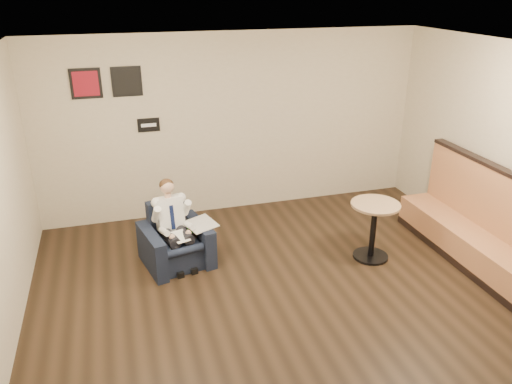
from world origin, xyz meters
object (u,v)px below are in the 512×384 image
object	(u,v)px
armchair	(176,237)
green_folder	(189,228)
side_table	(191,241)
seated_man	(178,230)
smartphone	(191,222)
coffee_mug	(199,219)
cafe_table	(373,231)
banquette	(474,215)

from	to	relation	value
armchair	green_folder	bearing A→B (deg)	24.39
side_table	seated_man	bearing A→B (deg)	-126.47
smartphone	armchair	bearing A→B (deg)	-124.08
coffee_mug	cafe_table	bearing A→B (deg)	-22.28
side_table	smartphone	bearing A→B (deg)	78.28
green_folder	coffee_mug	world-z (taller)	coffee_mug
seated_man	smartphone	xyz separation A→B (m)	(0.23, 0.42, -0.13)
seated_man	coffee_mug	size ratio (longest dim) A/B	12.51
green_folder	cafe_table	world-z (taller)	cafe_table
seated_man	armchair	bearing A→B (deg)	90.00
green_folder	side_table	bearing A→B (deg)	39.32
green_folder	banquette	world-z (taller)	banquette
cafe_table	smartphone	bearing A→B (deg)	158.26
side_table	cafe_table	xyz separation A→B (m)	(2.32, -0.76, 0.20)
armchair	side_table	world-z (taller)	armchair
smartphone	banquette	distance (m)	3.76
armchair	coffee_mug	xyz separation A→B (m)	(0.37, 0.29, 0.06)
smartphone	cafe_table	bearing A→B (deg)	-17.37
cafe_table	banquette	bearing A→B (deg)	-17.19
coffee_mug	side_table	bearing A→B (deg)	-140.68
banquette	cafe_table	world-z (taller)	banquette
seated_man	coffee_mug	distance (m)	0.53
green_folder	banquette	size ratio (longest dim) A/B	0.16
cafe_table	side_table	bearing A→B (deg)	161.76
side_table	coffee_mug	size ratio (longest dim) A/B	5.79
seated_man	smartphone	size ratio (longest dim) A/B	8.49
armchair	green_folder	xyz separation A→B (m)	(0.20, 0.15, 0.02)
armchair	green_folder	size ratio (longest dim) A/B	1.99
seated_man	cafe_table	bearing A→B (deg)	-23.82
coffee_mug	smartphone	bearing A→B (deg)	168.53
green_folder	smartphone	xyz separation A→B (m)	(0.06, 0.17, -0.00)
seated_man	coffee_mug	xyz separation A→B (m)	(0.35, 0.39, -0.09)
armchair	cafe_table	world-z (taller)	cafe_table
armchair	smartphone	distance (m)	0.40
green_folder	coffee_mug	xyz separation A→B (m)	(0.18, 0.14, 0.04)
banquette	green_folder	bearing A→B (deg)	162.54
armchair	coffee_mug	size ratio (longest dim) A/B	9.43
banquette	armchair	bearing A→B (deg)	165.48
banquette	cafe_table	size ratio (longest dim) A/B	3.11
green_folder	cafe_table	size ratio (longest dim) A/B	0.51
armchair	cafe_table	xyz separation A→B (m)	(2.54, -0.60, 0.01)
armchair	seated_man	size ratio (longest dim) A/B	0.75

